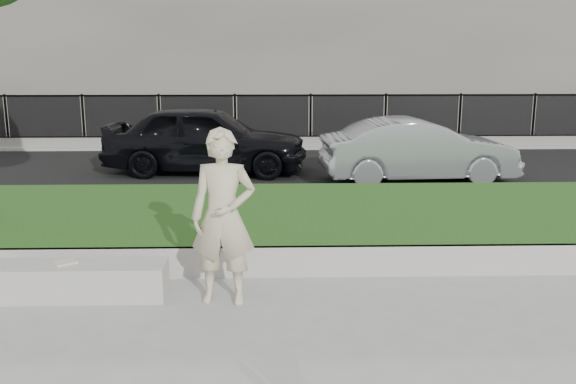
{
  "coord_description": "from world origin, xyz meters",
  "views": [
    {
      "loc": [
        0.43,
        -6.74,
        2.83
      ],
      "look_at": [
        0.65,
        1.2,
        1.08
      ],
      "focal_mm": 40.0,
      "sensor_mm": 36.0,
      "label": 1
    }
  ],
  "objects_px": {
    "man": "(223,217)",
    "book": "(65,262)",
    "car_silver": "(418,150)",
    "car_dark": "(206,139)",
    "stone_bench": "(80,281)"
  },
  "relations": [
    {
      "from": "man",
      "to": "book",
      "type": "relative_size",
      "value": 8.04
    },
    {
      "from": "man",
      "to": "car_silver",
      "type": "relative_size",
      "value": 0.48
    },
    {
      "from": "man",
      "to": "car_dark",
      "type": "distance_m",
      "value": 7.88
    },
    {
      "from": "man",
      "to": "car_dark",
      "type": "bearing_deg",
      "value": 102.3
    },
    {
      "from": "man",
      "to": "car_dark",
      "type": "height_order",
      "value": "man"
    },
    {
      "from": "stone_bench",
      "to": "man",
      "type": "height_order",
      "value": "man"
    },
    {
      "from": "man",
      "to": "car_silver",
      "type": "bearing_deg",
      "value": 65.97
    },
    {
      "from": "man",
      "to": "car_silver",
      "type": "distance_m",
      "value": 7.62
    },
    {
      "from": "man",
      "to": "book",
      "type": "bearing_deg",
      "value": 179.96
    },
    {
      "from": "stone_bench",
      "to": "car_silver",
      "type": "relative_size",
      "value": 0.48
    },
    {
      "from": "car_dark",
      "to": "car_silver",
      "type": "xyz_separation_m",
      "value": [
        4.69,
        -1.18,
        -0.11
      ]
    },
    {
      "from": "car_dark",
      "to": "car_silver",
      "type": "bearing_deg",
      "value": -99.23
    },
    {
      "from": "stone_bench",
      "to": "car_dark",
      "type": "distance_m",
      "value": 7.73
    },
    {
      "from": "stone_bench",
      "to": "car_dark",
      "type": "height_order",
      "value": "car_dark"
    },
    {
      "from": "car_dark",
      "to": "car_silver",
      "type": "distance_m",
      "value": 4.84
    }
  ]
}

